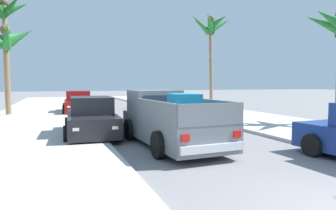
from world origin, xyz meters
TOP-DOWN VIEW (x-y plane):
  - sidewalk_left at (-5.61, 12.00)m, footprint 5.31×60.00m
  - sidewalk_right at (5.61, 12.00)m, footprint 5.31×60.00m
  - curb_left at (-4.36, 12.00)m, footprint 0.16×60.00m
  - curb_right at (4.36, 12.00)m, footprint 0.16×60.00m
  - pickup_truck at (-1.05, 6.45)m, footprint 2.39×5.29m
  - car_left_near at (3.11, 18.04)m, footprint 2.11×4.30m
  - car_right_near at (-3.17, 18.77)m, footprint 2.13×4.31m
  - car_right_mid at (-3.30, 9.00)m, footprint 2.17×4.32m
  - palm_tree_left_mid at (-7.85, 21.52)m, footprint 3.32×3.83m
  - palm_tree_right_mid at (8.04, 20.64)m, footprint 4.21×3.55m
  - palm_tree_left_back at (-7.39, 18.06)m, footprint 3.40×3.81m

SIDE VIEW (x-z plane):
  - curb_left at x=-4.36m, z-range 0.00..0.10m
  - curb_right at x=4.36m, z-range 0.00..0.10m
  - sidewalk_left at x=-5.61m, z-range 0.00..0.12m
  - sidewalk_right at x=5.61m, z-range 0.00..0.12m
  - car_left_near at x=3.11m, z-range -0.06..1.48m
  - car_right_near at x=-3.17m, z-range -0.06..1.48m
  - car_right_mid at x=-3.30m, z-range -0.06..1.48m
  - pickup_truck at x=-1.05m, z-range -0.10..1.70m
  - palm_tree_left_back at x=-7.39m, z-range 1.76..7.45m
  - palm_tree_right_mid at x=8.04m, z-range 2.72..10.66m
  - palm_tree_left_mid at x=-7.85m, z-range 2.81..10.95m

